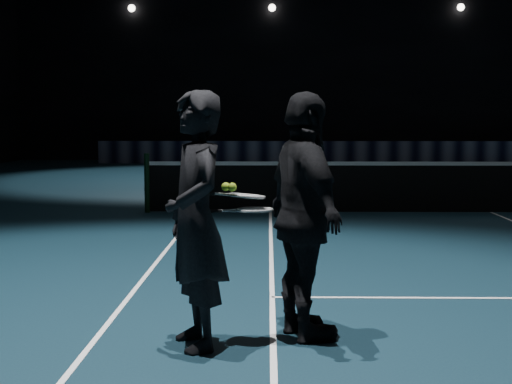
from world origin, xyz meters
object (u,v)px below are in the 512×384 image
racket_lower (254,210)px  racket_upper (247,196)px  player_a (196,220)px  tennis_balls (229,185)px  player_b (305,216)px

racket_lower → racket_upper: 0.12m
player_a → racket_upper: bearing=88.9°
player_a → racket_upper: player_a is taller
racket_lower → tennis_balls: bearing=178.5°
player_a → racket_lower: (0.43, 0.12, 0.06)m
player_b → racket_upper: bearing=79.8°
player_a → player_b: (0.82, 0.23, 0.00)m
racket_lower → tennis_balls: 0.28m
player_a → tennis_balls: 0.36m
player_a → racket_upper: (0.38, 0.14, 0.17)m
racket_lower → racket_upper: racket_upper is taller
player_a → tennis_balls: size_ratio=15.98×
player_b → racket_lower: 0.41m
racket_upper → tennis_balls: bearing=-170.4°
player_a → player_b: same height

